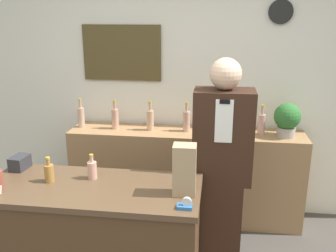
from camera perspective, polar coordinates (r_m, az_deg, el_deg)
name	(u,v)px	position (r m, az deg, el deg)	size (l,w,h in m)	color
back_wall	(176,81)	(3.74, 1.21, 6.94)	(5.20, 0.09, 2.70)	silver
back_shelf	(185,175)	(3.75, 2.65, -7.50)	(2.24, 0.42, 0.91)	#9E754C
display_counter	(96,244)	(2.79, -10.93, -17.31)	(1.44, 0.61, 0.90)	#4C331E
shopkeeper	(221,173)	(2.86, 8.11, -7.03)	(0.43, 0.27, 1.71)	#331E14
potted_plant	(287,119)	(3.55, 17.70, 1.08)	(0.24, 0.24, 0.31)	#9E998E
paper_bag	(184,170)	(2.35, 2.52, -6.70)	(0.15, 0.12, 0.33)	tan
tape_dispenser	(185,205)	(2.25, 2.66, -11.93)	(0.09, 0.06, 0.07)	#2D66A8
gift_box	(20,163)	(2.97, -21.64, -5.20)	(0.12, 0.16, 0.10)	#2D2D33
counter_bottle_1	(49,172)	(2.68, -17.66, -6.77)	(0.06, 0.06, 0.18)	olive
counter_bottle_2	(92,169)	(2.65, -11.48, -6.51)	(0.06, 0.06, 0.18)	tan
shelf_bottle_0	(81,116)	(3.79, -13.11, 1.43)	(0.07, 0.07, 0.29)	tan
shelf_bottle_1	(115,118)	(3.68, -8.06, 1.22)	(0.07, 0.07, 0.29)	tan
shelf_bottle_2	(150,119)	(3.59, -2.72, 1.01)	(0.07, 0.07, 0.29)	tan
shelf_bottle_3	(187,120)	(3.56, 2.84, 0.86)	(0.07, 0.07, 0.29)	tan
shelf_bottle_4	(223,123)	(3.53, 8.45, 0.53)	(0.07, 0.07, 0.29)	tan
shelf_bottle_5	(262,124)	(3.56, 14.06, 0.33)	(0.07, 0.07, 0.29)	tan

